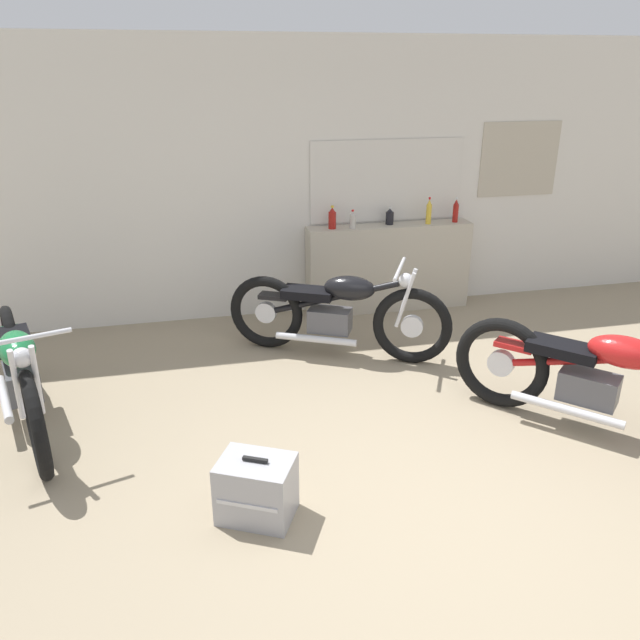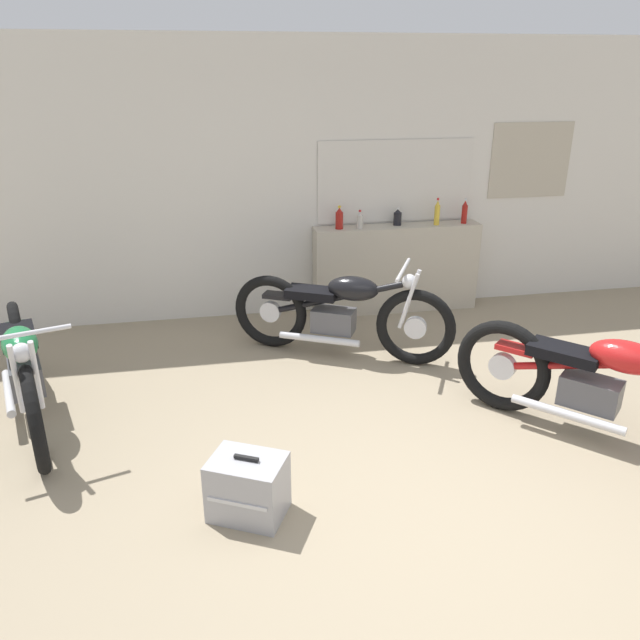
% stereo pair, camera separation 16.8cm
% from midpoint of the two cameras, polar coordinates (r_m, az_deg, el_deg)
% --- Properties ---
extents(ground_plane, '(24.00, 24.00, 0.00)m').
position_cam_midpoint_polar(ground_plane, '(4.02, 10.28, -16.74)').
color(ground_plane, gray).
extents(wall_back, '(10.00, 0.07, 2.80)m').
position_cam_midpoint_polar(wall_back, '(6.59, -0.74, 12.59)').
color(wall_back, silver).
rests_on(wall_back, ground_plane).
extents(sill_counter, '(1.79, 0.28, 0.94)m').
position_cam_midpoint_polar(sill_counter, '(6.83, 5.56, 4.80)').
color(sill_counter, '#B7AD99').
rests_on(sill_counter, ground_plane).
extents(bottle_leftmost, '(0.08, 0.08, 0.24)m').
position_cam_midpoint_polar(bottle_leftmost, '(6.49, 0.37, 9.26)').
color(bottle_leftmost, maroon).
rests_on(bottle_leftmost, sill_counter).
extents(bottle_left_center, '(0.07, 0.07, 0.19)m').
position_cam_midpoint_polar(bottle_left_center, '(6.52, 2.25, 9.12)').
color(bottle_left_center, '#B7B2A8').
rests_on(bottle_left_center, sill_counter).
extents(bottle_center, '(0.08, 0.08, 0.18)m').
position_cam_midpoint_polar(bottle_center, '(6.71, 5.67, 9.37)').
color(bottle_center, black).
rests_on(bottle_center, sill_counter).
extents(bottle_right_center, '(0.06, 0.06, 0.28)m').
position_cam_midpoint_polar(bottle_right_center, '(6.78, 9.21, 9.71)').
color(bottle_right_center, gold).
rests_on(bottle_right_center, sill_counter).
extents(bottle_rightmost, '(0.06, 0.06, 0.27)m').
position_cam_midpoint_polar(bottle_rightmost, '(6.92, 11.61, 9.72)').
color(bottle_rightmost, maroon).
rests_on(bottle_rightmost, sill_counter).
extents(motorcycle_red, '(1.55, 1.66, 0.92)m').
position_cam_midpoint_polar(motorcycle_red, '(4.84, 23.37, -5.04)').
color(motorcycle_red, black).
rests_on(motorcycle_red, ground_plane).
extents(motorcycle_green, '(0.81, 1.99, 0.93)m').
position_cam_midpoint_polar(motorcycle_green, '(5.04, -26.52, -4.47)').
color(motorcycle_green, black).
rests_on(motorcycle_green, ground_plane).
extents(motorcycle_black, '(1.89, 1.06, 0.89)m').
position_cam_midpoint_polar(motorcycle_black, '(5.68, 0.72, 0.73)').
color(motorcycle_black, black).
rests_on(motorcycle_black, ground_plane).
extents(hard_case_silver, '(0.53, 0.48, 0.41)m').
position_cam_midpoint_polar(hard_case_silver, '(3.84, -7.12, -15.07)').
color(hard_case_silver, '#9E9EA3').
rests_on(hard_case_silver, ground_plane).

